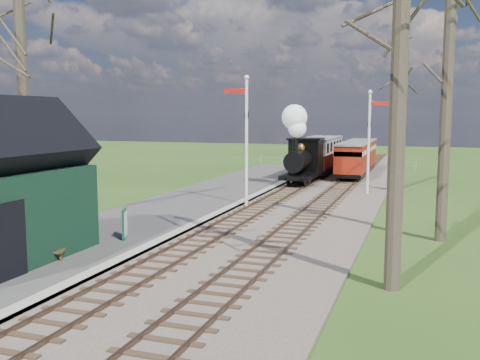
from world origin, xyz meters
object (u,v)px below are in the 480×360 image
at_px(semaphore_near, 245,132).
at_px(red_carriage_b, 361,154).
at_px(semaphore_far, 370,134).
at_px(bench, 56,241).
at_px(person, 70,230).
at_px(red_carriage_a, 352,160).
at_px(sign_board, 125,224).
at_px(locomotive, 301,151).
at_px(coach, 319,153).

relative_size(semaphore_near, red_carriage_b, 1.33).
height_order(semaphore_far, bench, semaphore_far).
height_order(semaphore_near, bench, semaphore_near).
relative_size(semaphore_near, person, 4.26).
height_order(semaphore_far, red_carriage_a, semaphore_far).
bearing_deg(red_carriage_b, person, -101.07).
bearing_deg(semaphore_near, semaphore_far, 49.40).
distance_m(sign_board, bench, 2.69).
distance_m(semaphore_near, semaphore_far, 7.91).
xyz_separation_m(semaphore_near, locomotive, (0.76, 8.66, -1.42)).
distance_m(red_carriage_a, red_carriage_b, 5.50).
bearing_deg(locomotive, red_carriage_a, 57.08).
height_order(red_carriage_b, person, red_carriage_b).
xyz_separation_m(sign_board, person, (-0.56, -2.23, 0.22)).
relative_size(semaphore_far, red_carriage_b, 1.22).
distance_m(locomotive, person, 19.21).
height_order(coach, person, coach).
xyz_separation_m(red_carriage_b, sign_board, (-5.01, -26.24, -0.68)).
relative_size(locomotive, red_carriage_b, 1.03).
bearing_deg(coach, semaphore_far, -63.39).
distance_m(locomotive, sign_board, 16.95).
bearing_deg(person, locomotive, 10.04).
bearing_deg(red_carriage_b, locomotive, -105.32).
height_order(locomotive, red_carriage_a, locomotive).
xyz_separation_m(locomotive, bench, (-3.21, -19.27, -1.58)).
bearing_deg(sign_board, red_carriage_a, 76.42).
relative_size(semaphore_far, person, 3.91).
height_order(semaphore_far, red_carriage_b, semaphore_far).
xyz_separation_m(semaphore_far, locomotive, (-4.39, 2.66, -1.15)).
distance_m(semaphore_far, red_carriage_b, 12.48).
relative_size(locomotive, coach, 0.62).
bearing_deg(locomotive, sign_board, -98.18).
distance_m(semaphore_far, bench, 18.46).
relative_size(red_carriage_a, red_carriage_b, 1.00).
relative_size(coach, sign_board, 7.60).
bearing_deg(sign_board, coach, 83.95).
distance_m(red_carriage_a, bench, 24.03).
bearing_deg(semaphore_near, red_carriage_b, 79.51).
bearing_deg(bench, sign_board, 72.46).
distance_m(red_carriage_b, sign_board, 26.73).
distance_m(coach, bench, 25.56).
xyz_separation_m(semaphore_near, red_carriage_b, (3.37, 18.20, -2.24)).
xyz_separation_m(coach, sign_board, (-2.41, -22.78, -0.90)).
relative_size(red_carriage_a, bench, 2.87).
relative_size(locomotive, red_carriage_a, 1.03).
xyz_separation_m(locomotive, red_carriage_a, (2.61, 4.03, -0.82)).
xyz_separation_m(red_carriage_a, person, (-5.57, -22.97, -0.46)).
bearing_deg(sign_board, locomotive, 81.82).
bearing_deg(red_carriage_a, semaphore_near, -104.86).
bearing_deg(sign_board, bench, -107.54).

